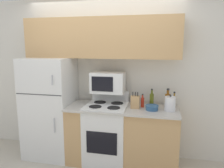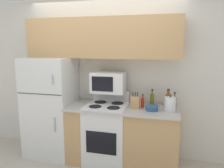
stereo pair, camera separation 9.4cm
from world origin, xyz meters
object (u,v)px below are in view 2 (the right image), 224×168
object	(u,v)px
bottle_olive_oil	(152,99)
kettle	(170,104)
microwave	(108,82)
bowl	(152,108)
refrigerator	(51,107)
bottle_whiskey	(168,100)
stove	(107,133)
bottle_vinegar	(174,102)
knife_block	(135,102)
bottle_hot_sauce	(143,102)

from	to	relation	value
bottle_olive_oil	kettle	bearing A→B (deg)	-38.58
microwave	bowl	size ratio (longest dim) A/B	2.69
refrigerator	kettle	world-z (taller)	refrigerator
microwave	kettle	bearing A→B (deg)	-8.63
microwave	bottle_olive_oil	world-z (taller)	microwave
refrigerator	bottle_olive_oil	world-z (taller)	refrigerator
bottle_whiskey	bottle_olive_oil	world-z (taller)	bottle_whiskey
refrigerator	bottle_whiskey	world-z (taller)	refrigerator
stove	bowl	size ratio (longest dim) A/B	5.70
bottle_vinegar	bottle_olive_oil	bearing A→B (deg)	171.74
microwave	bottle_whiskey	distance (m)	0.93
bottle_vinegar	bottle_olive_oil	world-z (taller)	bottle_olive_oil
knife_block	bottle_whiskey	world-z (taller)	bottle_whiskey
knife_block	bowl	distance (m)	0.25
bottle_whiskey	kettle	world-z (taller)	bottle_whiskey
kettle	bottle_vinegar	bearing A→B (deg)	69.07
stove	kettle	world-z (taller)	kettle
knife_block	bottle_whiskey	distance (m)	0.49
stove	knife_block	bearing A→B (deg)	0.03
stove	microwave	world-z (taller)	microwave
bottle_whiskey	kettle	xyz separation A→B (m)	(0.03, -0.18, -0.01)
refrigerator	knife_block	world-z (taller)	refrigerator
microwave	bowl	world-z (taller)	microwave
bowl	bottle_vinegar	xyz separation A→B (m)	(0.31, 0.19, 0.06)
stove	knife_block	xyz separation A→B (m)	(0.43, 0.00, 0.51)
bottle_olive_oil	bottle_whiskey	bearing A→B (deg)	-8.34
microwave	bowl	xyz separation A→B (m)	(0.68, -0.17, -0.31)
microwave	knife_block	distance (m)	0.52
refrigerator	bottle_vinegar	distance (m)	1.96
refrigerator	bottle_whiskey	distance (m)	1.87
bottle_whiskey	bottle_olive_oil	distance (m)	0.24
bottle_vinegar	bottle_whiskey	bearing A→B (deg)	171.95
bottle_whiskey	bowl	bearing A→B (deg)	-137.14
refrigerator	bottle_whiskey	size ratio (longest dim) A/B	5.73
knife_block	stove	bearing A→B (deg)	-179.97
stove	knife_block	distance (m)	0.67
bottle_vinegar	bottle_whiskey	xyz separation A→B (m)	(-0.09, 0.01, 0.02)
stove	refrigerator	bearing A→B (deg)	177.87
bottle_hot_sauce	bottle_olive_oil	size ratio (longest dim) A/B	0.77
stove	kettle	xyz separation A→B (m)	(0.92, -0.01, 0.52)
stove	bottle_hot_sauce	xyz separation A→B (m)	(0.53, 0.08, 0.50)
kettle	bottle_olive_oil	bearing A→B (deg)	141.42
bottle_vinegar	bottle_olive_oil	distance (m)	0.33
stove	microwave	xyz separation A→B (m)	(-0.01, 0.13, 0.76)
microwave	bottle_hot_sauce	world-z (taller)	microwave
microwave	bottle_vinegar	xyz separation A→B (m)	(0.99, 0.02, -0.25)
refrigerator	knife_block	bearing A→B (deg)	-1.46
stove	bottle_hot_sauce	size ratio (longest dim) A/B	5.37
refrigerator	bottle_olive_oil	xyz separation A→B (m)	(1.62, 0.16, 0.19)
refrigerator	microwave	xyz separation A→B (m)	(0.95, 0.09, 0.43)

